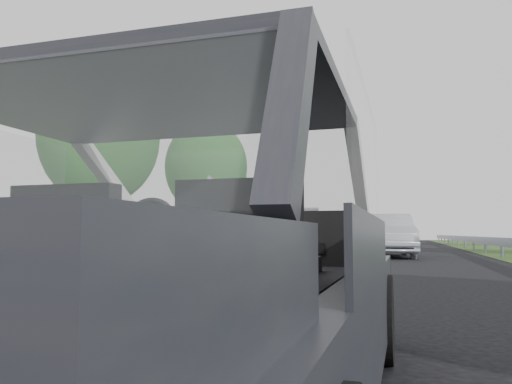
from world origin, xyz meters
The scene contains 9 objects.
subject_car centered at (0.00, 0.00, 0.72)m, with size 1.80×4.00×1.45m, color black.
dashboard centered at (0.00, 0.62, 0.85)m, with size 1.58×0.45×0.30m, color black.
driver_seat centered at (-0.40, -0.29, 0.88)m, with size 0.50×0.72×0.42m, color black.
passenger_seat centered at (0.40, -0.29, 0.88)m, with size 0.50×0.72×0.42m, color black.
steering_wheel centered at (-0.40, 0.33, 0.92)m, with size 0.36×0.36×0.04m, color black.
cat centered at (0.11, 0.62, 1.08)m, with size 0.52×0.16×0.23m, color gray.
other_car centered at (0.36, 17.63, 0.82)m, with size 1.98×5.01×1.65m, color #B3B9C4.
tree_5 centered at (-11.23, 15.72, 3.79)m, with size 5.00×5.00×7.58m, color #1B5317, non-canonical shape.
tree_6 centered at (-10.20, 25.00, 3.69)m, with size 4.88×4.88×7.39m, color #1B5317, non-canonical shape.
Camera 1 is at (1.02, -2.24, 0.88)m, focal length 35.00 mm.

